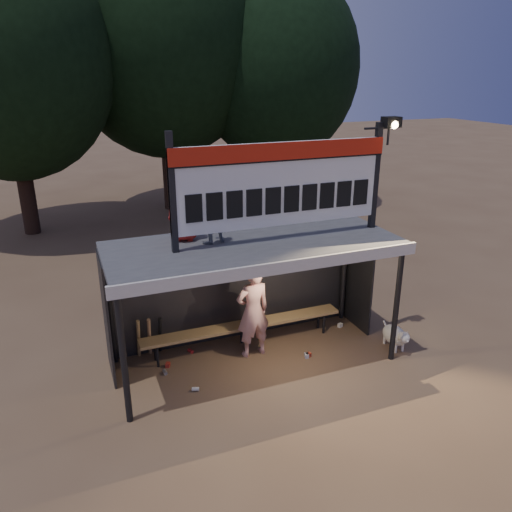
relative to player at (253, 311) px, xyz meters
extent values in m
plane|color=brown|center=(-0.06, -0.21, -0.90)|extent=(80.00, 80.00, 0.00)
imported|color=white|center=(0.00, 0.00, 0.00)|extent=(0.69, 0.49, 1.80)
imported|color=slate|center=(-0.76, 0.03, 1.92)|extent=(0.55, 0.47, 1.01)
imported|color=#AD201A|center=(-1.13, 0.32, 1.96)|extent=(0.62, 0.51, 1.09)
cube|color=#3E3E40|center=(-0.06, -0.21, 1.36)|extent=(5.00, 2.00, 0.12)
cube|color=silver|center=(-0.06, -1.23, 1.32)|extent=(5.10, 0.06, 0.20)
cylinder|color=black|center=(-2.46, -1.11, 0.20)|extent=(0.10, 0.10, 2.20)
cylinder|color=black|center=(2.34, -1.11, 0.20)|extent=(0.10, 0.10, 2.20)
cylinder|color=black|center=(-2.46, 0.69, 0.20)|extent=(0.10, 0.10, 2.20)
cylinder|color=black|center=(2.34, 0.69, 0.20)|extent=(0.10, 0.10, 2.20)
cube|color=black|center=(-0.06, 0.79, 0.20)|extent=(5.00, 0.04, 2.20)
cube|color=black|center=(-2.56, 0.29, 0.20)|extent=(0.04, 1.00, 2.20)
cube|color=black|center=(2.44, 0.29, 0.20)|extent=(0.04, 1.00, 2.20)
cylinder|color=black|center=(-0.06, 0.79, 1.25)|extent=(5.00, 0.06, 0.06)
cube|color=black|center=(-1.41, -0.21, 2.37)|extent=(0.10, 0.10, 1.90)
cube|color=black|center=(2.29, -0.21, 2.37)|extent=(0.10, 0.10, 1.90)
cube|color=silver|center=(0.44, -0.21, 2.37)|extent=(3.80, 0.08, 1.40)
cube|color=#AE1B0C|center=(0.44, -0.26, 2.93)|extent=(3.80, 0.04, 0.28)
cube|color=black|center=(0.44, -0.26, 2.78)|extent=(3.80, 0.02, 0.03)
cube|color=black|center=(-1.09, -0.26, 2.12)|extent=(0.27, 0.03, 0.45)
cube|color=black|center=(-0.75, -0.26, 2.12)|extent=(0.27, 0.03, 0.45)
cube|color=black|center=(-0.41, -0.26, 2.12)|extent=(0.27, 0.03, 0.45)
cube|color=black|center=(-0.07, -0.26, 2.12)|extent=(0.27, 0.03, 0.45)
cube|color=black|center=(0.27, -0.26, 2.12)|extent=(0.27, 0.03, 0.45)
cube|color=black|center=(0.61, -0.26, 2.12)|extent=(0.27, 0.03, 0.45)
cube|color=black|center=(0.95, -0.26, 2.12)|extent=(0.27, 0.03, 0.45)
cube|color=black|center=(1.29, -0.26, 2.12)|extent=(0.27, 0.03, 0.45)
cube|color=black|center=(1.63, -0.26, 2.12)|extent=(0.27, 0.03, 0.45)
cube|color=black|center=(1.97, -0.26, 2.12)|extent=(0.27, 0.03, 0.45)
cylinder|color=black|center=(2.24, -0.21, 3.22)|extent=(0.50, 0.04, 0.04)
cylinder|color=black|center=(2.49, -0.21, 3.07)|extent=(0.04, 0.04, 0.30)
cube|color=black|center=(2.49, -0.26, 3.32)|extent=(0.30, 0.22, 0.18)
sphere|color=#FFD88C|center=(2.49, -0.35, 3.28)|extent=(0.14, 0.14, 0.14)
cube|color=#987748|center=(-0.06, 0.34, -0.45)|extent=(4.00, 0.35, 0.06)
cylinder|color=black|center=(-1.76, 0.22, -0.68)|extent=(0.05, 0.05, 0.45)
cylinder|color=black|center=(-1.76, 0.46, -0.68)|extent=(0.05, 0.05, 0.45)
cylinder|color=black|center=(-0.06, 0.22, -0.68)|extent=(0.05, 0.05, 0.45)
cylinder|color=black|center=(-0.06, 0.46, -0.68)|extent=(0.05, 0.05, 0.45)
cylinder|color=black|center=(1.64, 0.22, -0.68)|extent=(0.05, 0.05, 0.45)
cylinder|color=black|center=(1.64, 0.46, -0.68)|extent=(0.05, 0.05, 0.45)
cylinder|color=black|center=(-4.06, 9.79, 0.97)|extent=(0.50, 0.50, 3.74)
ellipsoid|color=black|center=(-4.06, 9.79, 4.62)|extent=(6.46, 6.46, 7.48)
cylinder|color=#311E16|center=(0.94, 11.29, 1.19)|extent=(0.50, 0.50, 4.18)
ellipsoid|color=black|center=(0.94, 11.29, 5.27)|extent=(7.22, 7.22, 8.36)
cylinder|color=black|center=(4.94, 10.29, 0.86)|extent=(0.50, 0.50, 3.52)
ellipsoid|color=black|center=(4.94, 10.29, 4.30)|extent=(6.08, 6.08, 7.04)
ellipsoid|color=beige|center=(2.63, -0.78, -0.63)|extent=(0.36, 0.58, 0.36)
sphere|color=silver|center=(2.63, -1.06, -0.54)|extent=(0.22, 0.22, 0.22)
cone|color=beige|center=(2.63, -1.16, -0.56)|extent=(0.10, 0.10, 0.10)
cone|color=beige|center=(2.58, -1.08, -0.44)|extent=(0.06, 0.06, 0.07)
cone|color=beige|center=(2.68, -1.08, -0.44)|extent=(0.06, 0.06, 0.07)
cylinder|color=silver|center=(2.55, -0.96, -0.81)|extent=(0.05, 0.05, 0.18)
cylinder|color=white|center=(2.71, -0.96, -0.81)|extent=(0.05, 0.05, 0.18)
cylinder|color=white|center=(2.55, -0.60, -0.81)|extent=(0.05, 0.05, 0.18)
cylinder|color=white|center=(2.71, -0.60, -0.81)|extent=(0.05, 0.05, 0.18)
cylinder|color=beige|center=(2.63, -0.48, -0.56)|extent=(0.04, 0.16, 0.14)
cylinder|color=olive|center=(-2.02, 0.61, -0.47)|extent=(0.07, 0.27, 0.84)
cylinder|color=#A0734A|center=(-1.82, 0.61, -0.47)|extent=(0.09, 0.30, 0.83)
cylinder|color=black|center=(-1.62, 0.61, -0.47)|extent=(0.08, 0.33, 0.83)
cube|color=#A1261B|center=(-1.60, 0.15, -0.86)|extent=(0.11, 0.12, 0.08)
cylinder|color=#A6A6AB|center=(-1.70, -0.05, -0.87)|extent=(0.07, 0.12, 0.07)
cube|color=silver|center=(2.09, 0.32, -0.86)|extent=(0.12, 0.10, 0.08)
cylinder|color=#AF1F1E|center=(-1.09, 0.48, -0.87)|extent=(0.11, 0.14, 0.07)
cube|color=#B4B4B9|center=(0.89, -0.49, -0.86)|extent=(0.09, 0.11, 0.08)
cylinder|color=beige|center=(-1.32, -0.74, -0.87)|extent=(0.13, 0.10, 0.07)
cube|color=#A7301C|center=(0.93, -0.48, -0.86)|extent=(0.11, 0.09, 0.08)
camera|label=1|loc=(-2.98, -7.69, 4.14)|focal=35.00mm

